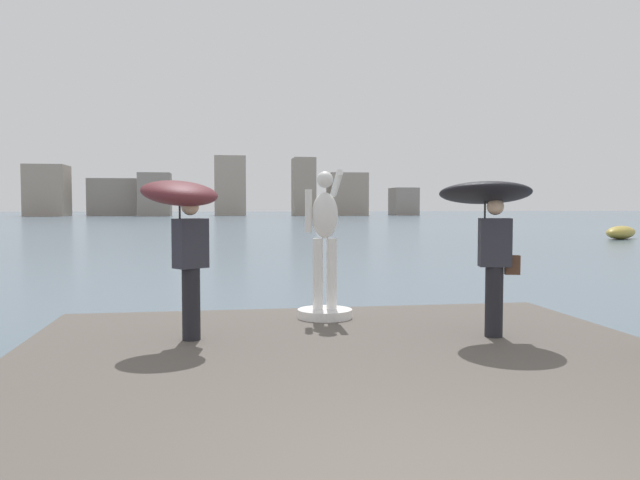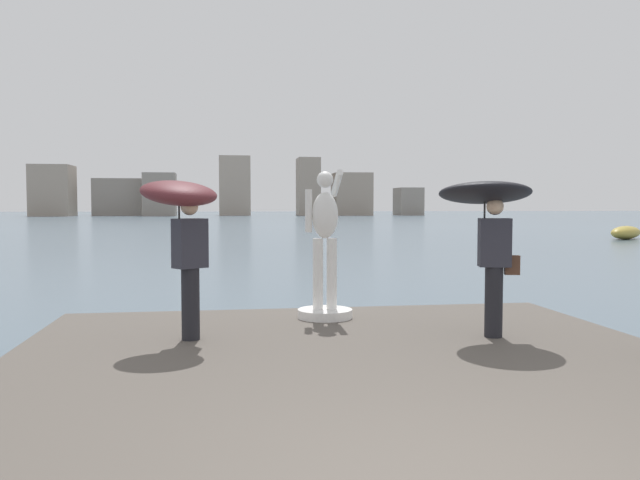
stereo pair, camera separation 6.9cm
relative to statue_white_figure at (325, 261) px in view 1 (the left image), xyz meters
name	(u,v)px [view 1 (the left image)]	position (x,y,z in m)	size (l,w,h in m)	color
ground_plane	(241,236)	(-0.10, 34.10, -1.24)	(400.00, 400.00, 0.00)	slate
pier	(391,424)	(-0.10, -3.99, -1.04)	(7.48, 9.83, 0.40)	#564F47
statue_white_figure	(325,261)	(0.00, 0.00, 0.00)	(0.80, 0.96, 2.17)	white
onlooker_left	(183,215)	(-1.94, -1.28, 0.68)	(1.29, 1.30, 2.00)	black
onlooker_right	(488,213)	(1.79, -1.60, 0.71)	(1.37, 1.39, 1.98)	black
boat_near	(621,232)	(22.85, 26.42, -0.83)	(3.39, 2.92, 0.81)	#B2993D
distant_skyline	(210,192)	(-3.50, 127.05, 3.66)	(80.86, 11.90, 12.75)	gray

